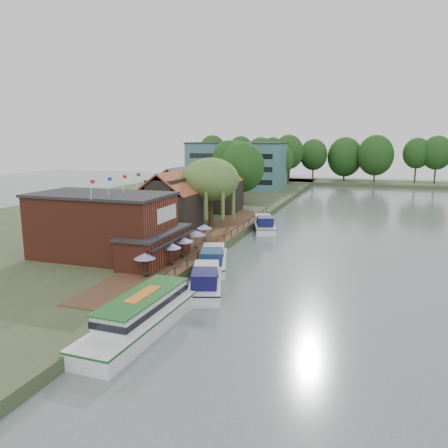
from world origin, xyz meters
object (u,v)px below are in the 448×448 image
(willow, at_px, (211,193))
(umbrella_0, at_px, (145,265))
(pub, at_px, (118,226))
(umbrella_1, at_px, (172,254))
(cruiser_2, at_px, (264,222))
(cottage_a, at_px, (169,202))
(cottage_c, at_px, (219,188))
(cruiser_0, at_px, (206,278))
(umbrella_2, at_px, (183,247))
(cottage_b, at_px, (179,193))
(swan, at_px, (150,309))
(tour_boat, at_px, (139,315))
(hotel_block, at_px, (237,166))
(umbrella_3, at_px, (196,240))
(umbrella_4, at_px, (204,233))
(cruiser_1, at_px, (213,257))

(willow, height_order, umbrella_0, willow)
(willow, relative_size, umbrella_0, 4.39)
(pub, distance_m, umbrella_1, 7.34)
(cruiser_2, bearing_deg, umbrella_1, -117.02)
(cottage_a, height_order, cottage_c, same)
(umbrella_1, bearing_deg, cruiser_0, -33.08)
(cottage_a, xyz_separation_m, cruiser_2, (11.68, 9.62, -3.99))
(umbrella_0, distance_m, umbrella_2, 7.54)
(cottage_b, relative_size, swan, 21.82)
(cottage_a, xyz_separation_m, swan, (10.50, -25.54, -5.03))
(swan, bearing_deg, tour_boat, -73.42)
(hotel_block, bearing_deg, cruiser_2, -68.06)
(cottage_a, distance_m, umbrella_3, 12.45)
(cottage_a, xyz_separation_m, cottage_b, (-3.00, 10.00, 0.00))
(umbrella_3, bearing_deg, cottage_c, 103.74)
(umbrella_3, bearing_deg, umbrella_2, -90.69)
(umbrella_2, distance_m, cruiser_0, 8.23)
(pub, distance_m, umbrella_4, 11.92)
(umbrella_1, relative_size, cruiser_0, 0.23)
(cottage_c, relative_size, umbrella_0, 3.58)
(hotel_block, distance_m, umbrella_3, 67.02)
(cottage_b, height_order, umbrella_4, cottage_b)
(swan, bearing_deg, hotel_block, 102.11)
(willow, distance_m, umbrella_4, 11.39)
(willow, height_order, umbrella_3, willow)
(cottage_b, distance_m, umbrella_0, 32.19)
(cruiser_2, relative_size, swan, 23.45)
(umbrella_4, bearing_deg, cottage_a, 144.82)
(cottage_c, distance_m, cruiser_2, 14.77)
(umbrella_4, bearing_deg, umbrella_3, -83.92)
(cottage_c, relative_size, umbrella_2, 3.58)
(cruiser_0, height_order, tour_boat, tour_boat)
(cottage_c, distance_m, tour_boat, 49.64)
(pub, distance_m, tour_boat, 18.14)
(pub, distance_m, willow, 20.36)
(umbrella_4, bearing_deg, umbrella_0, -90.87)
(cottage_a, distance_m, tour_boat, 31.79)
(umbrella_4, relative_size, cruiser_0, 0.23)
(umbrella_0, relative_size, cruiser_1, 0.23)
(cruiser_2, bearing_deg, swan, -110.51)
(pub, bearing_deg, umbrella_4, 56.37)
(umbrella_2, height_order, umbrella_3, same)
(umbrella_0, height_order, cruiser_1, umbrella_0)
(hotel_block, relative_size, tour_boat, 1.95)
(pub, bearing_deg, cruiser_0, -19.30)
(umbrella_1, distance_m, cruiser_0, 6.16)
(umbrella_2, relative_size, cruiser_0, 0.23)
(pub, height_order, cruiser_0, pub)
(cottage_b, xyz_separation_m, cruiser_2, (14.68, -0.38, -3.99))
(cottage_a, relative_size, umbrella_2, 3.62)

